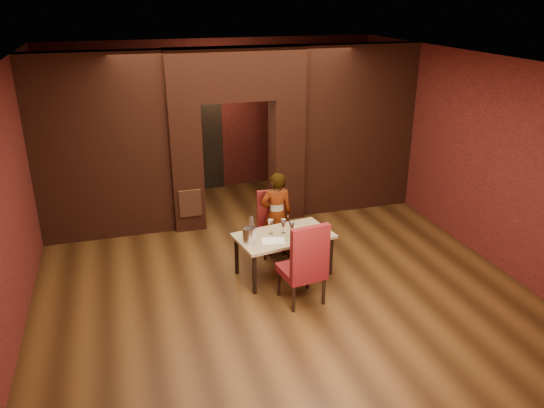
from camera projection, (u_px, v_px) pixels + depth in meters
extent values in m
plane|color=#4C2D13|center=(268.00, 267.00, 8.43)|extent=(8.00, 8.00, 0.00)
cube|color=silver|center=(267.00, 60.00, 7.24)|extent=(7.00, 8.00, 0.04)
cube|color=maroon|center=(216.00, 116.00, 11.39)|extent=(7.00, 0.04, 3.20)
cube|color=maroon|center=(406.00, 321.00, 4.27)|extent=(7.00, 0.04, 3.20)
cube|color=maroon|center=(10.00, 196.00, 6.90)|extent=(0.04, 8.00, 3.20)
cube|color=maroon|center=(470.00, 152.00, 8.76)|extent=(0.04, 8.00, 3.20)
cube|color=maroon|center=(186.00, 167.00, 9.53)|extent=(0.55, 0.55, 2.30)
cube|color=maroon|center=(286.00, 158.00, 10.03)|extent=(0.55, 0.55, 2.30)
cube|color=maroon|center=(235.00, 74.00, 9.18)|extent=(2.45, 0.55, 0.90)
cube|color=maroon|center=(101.00, 149.00, 8.98)|extent=(2.28, 0.35, 3.20)
cube|color=maroon|center=(356.00, 129.00, 10.24)|extent=(2.28, 0.35, 3.20)
cube|color=#AA5831|center=(190.00, 203.00, 9.49)|extent=(0.40, 0.03, 0.50)
cube|color=black|center=(199.00, 142.00, 11.43)|extent=(0.90, 0.08, 2.10)
cube|color=black|center=(199.00, 143.00, 11.40)|extent=(1.02, 0.04, 2.22)
cube|color=tan|center=(284.00, 254.00, 8.11)|extent=(1.54, 1.03, 0.67)
cube|color=maroon|center=(274.00, 224.00, 8.69)|extent=(0.50, 0.50, 1.05)
cube|color=maroon|center=(301.00, 261.00, 7.31)|extent=(0.63, 0.63, 1.23)
imported|color=silver|center=(276.00, 214.00, 8.59)|extent=(0.54, 0.37, 1.43)
cube|color=white|center=(273.00, 241.00, 7.78)|extent=(0.37, 0.31, 0.00)
cylinder|color=silver|center=(249.00, 235.00, 7.69)|extent=(0.19, 0.19, 0.23)
cylinder|color=white|center=(252.00, 225.00, 7.97)|extent=(0.07, 0.07, 0.28)
imported|color=#34702F|center=(303.00, 231.00, 9.18)|extent=(0.49, 0.47, 0.42)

